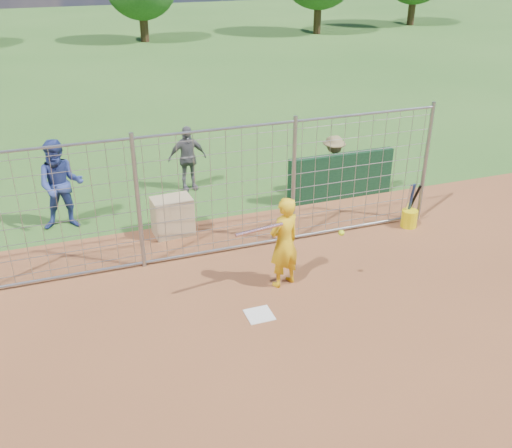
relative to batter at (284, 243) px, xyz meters
name	(u,v)px	position (x,y,z in m)	size (l,w,h in m)	color
ground	(255,309)	(-0.72, -0.55, -0.84)	(100.00, 100.00, 0.00)	#2D591E
infield_dirt	(337,443)	(-0.72, -3.55, -0.83)	(18.00, 18.00, 0.00)	brown
home_plate	(259,315)	(-0.72, -0.75, -0.83)	(0.43, 0.43, 0.02)	silver
dugout_wall	(341,176)	(2.68, 3.05, -0.29)	(2.60, 0.20, 1.10)	#11381E
batter	(284,243)	(0.00, 0.00, 0.00)	(0.61, 0.40, 1.68)	gold
bystander_a	(61,185)	(-3.49, 3.63, 0.13)	(0.94, 0.73, 1.93)	navy
bystander_b	(187,158)	(-0.56, 4.78, -0.04)	(0.93, 0.39, 1.59)	#535357
bystander_c	(333,166)	(2.60, 3.32, -0.11)	(0.94, 0.54, 1.46)	olive
equipment_bin	(173,216)	(-1.42, 2.57, -0.44)	(0.80, 0.55, 0.80)	tan
equipment_in_play	(280,230)	(-0.20, -0.28, 0.41)	(1.86, 0.38, 0.27)	silver
bucket_with_bats	(409,216)	(3.38, 1.21, -0.59)	(0.34, 0.38, 0.98)	yellow
backstop_fence	(219,194)	(-0.72, 1.45, 0.42)	(9.08, 0.08, 2.60)	gray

